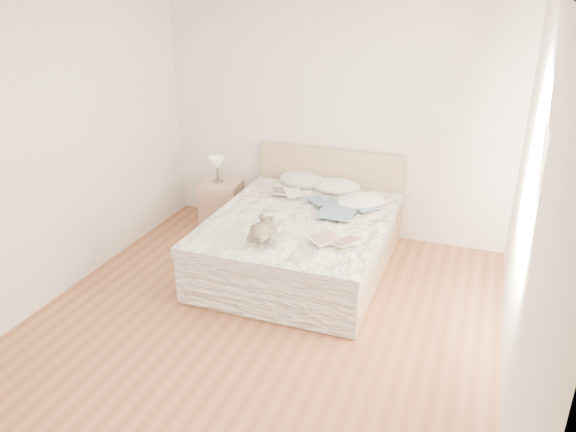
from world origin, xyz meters
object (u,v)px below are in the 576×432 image
(nightstand, at_px, (221,204))
(childrens_book, at_px, (336,240))
(photo_book, at_px, (286,192))
(teddy_bear, at_px, (259,237))
(table_lamp, at_px, (217,164))
(bed, at_px, (302,240))

(nightstand, distance_m, childrens_book, 2.14)
(photo_book, height_order, childrens_book, same)
(photo_book, xyz_separation_m, teddy_bear, (0.19, -1.19, 0.02))
(table_lamp, xyz_separation_m, childrens_book, (1.79, -1.20, -0.15))
(table_lamp, bearing_deg, nightstand, -20.77)
(childrens_book, distance_m, teddy_bear, 0.69)
(photo_book, bearing_deg, nightstand, 136.63)
(table_lamp, relative_size, photo_book, 0.85)
(bed, xyz_separation_m, childrens_book, (0.50, -0.53, 0.32))
(table_lamp, bearing_deg, teddy_bear, -51.29)
(nightstand, relative_size, teddy_bear, 1.73)
(photo_book, relative_size, teddy_bear, 1.11)
(nightstand, distance_m, table_lamp, 0.50)
(nightstand, bearing_deg, teddy_bear, -51.93)
(bed, bearing_deg, table_lamp, 152.79)
(table_lamp, distance_m, photo_book, 0.99)
(table_lamp, relative_size, teddy_bear, 0.94)
(teddy_bear, bearing_deg, nightstand, 125.75)
(nightstand, xyz_separation_m, teddy_bear, (1.10, -1.40, 0.37))
(nightstand, xyz_separation_m, table_lamp, (-0.04, 0.01, 0.50))
(table_lamp, height_order, childrens_book, table_lamp)
(nightstand, bearing_deg, photo_book, -12.92)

